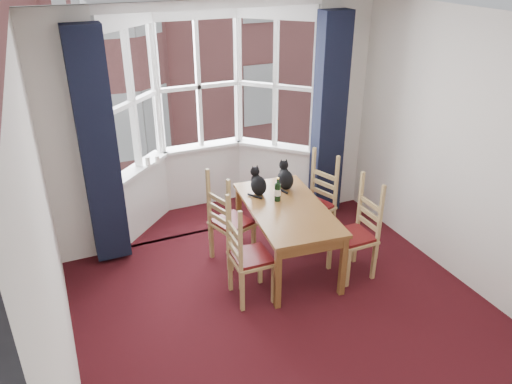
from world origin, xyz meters
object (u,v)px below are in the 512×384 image
chair_right_far (318,205)px  cat_left (258,184)px  candle_tall (148,161)px  dining_table (287,213)px  cat_right (285,178)px  chair_left_near (243,260)px  chair_right_near (360,235)px  wine_bottle (278,191)px  chair_left_far (226,226)px  candle_short (157,159)px

chair_right_far → cat_left: size_ratio=2.74×
chair_right_far → candle_tall: candle_tall is taller
dining_table → cat_right: 0.52m
cat_left → cat_right: bearing=2.1°
cat_left → chair_left_near: bearing=-122.7°
chair_left_near → chair_right_near: (1.36, -0.07, 0.00)m
cat_left → wine_bottle: 0.28m
chair_right_far → dining_table: bearing=-150.5°
cat_right → candle_tall: cat_right is taller
dining_table → chair_right_far: (0.61, 0.34, -0.18)m
wine_bottle → chair_left_far: bearing=167.4°
cat_right → cat_left: bearing=-177.9°
chair_right_far → candle_tall: bearing=148.6°
cat_left → candle_short: (-0.91, 1.05, 0.05)m
chair_left_near → cat_right: (0.88, 0.83, 0.40)m
chair_left_far → cat_left: bearing=14.7°
dining_table → candle_short: bearing=126.0°
cat_left → wine_bottle: size_ratio=1.19×
chair_left_far → chair_right_near: 1.50m
dining_table → chair_right_far: chair_right_far is taller
chair_left_far → candle_short: bearing=111.5°
chair_right_far → cat_left: 0.87m
candle_tall → cat_left: bearing=-44.5°
chair_left_near → cat_left: size_ratio=2.74×
chair_left_near → chair_left_far: same height
dining_table → chair_right_far: size_ratio=1.73×
chair_left_far → cat_right: size_ratio=2.65×
cat_right → wine_bottle: (-0.22, -0.26, -0.01)m
chair_left_near → chair_right_near: same height
cat_right → wine_bottle: 0.34m
chair_right_near → candle_short: bearing=131.8°
candle_short → cat_left: bearing=-49.1°
chair_right_near → wine_bottle: size_ratio=3.27×
chair_right_near → cat_right: (-0.48, 0.91, 0.40)m
chair_right_far → wine_bottle: wine_bottle is taller
chair_right_near → cat_right: bearing=117.7°
wine_bottle → candle_short: bearing=128.7°
chair_right_near → candle_tall: size_ratio=8.22×
dining_table → wine_bottle: 0.27m
chair_right_near → cat_left: bearing=132.8°
chair_left_near → chair_right_far: 1.49m
candle_short → chair_left_near: bearing=-78.4°
cat_right → chair_right_near: bearing=-62.3°
chair_left_far → candle_tall: candle_tall is taller
chair_right_near → wine_bottle: 1.03m
chair_left_near → chair_right_near: bearing=-3.1°
chair_left_far → chair_right_far: size_ratio=1.00×
cat_left → cat_right: 0.35m
chair_left_far → wine_bottle: bearing=-12.6°
chair_left_far → wine_bottle: size_ratio=3.27×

